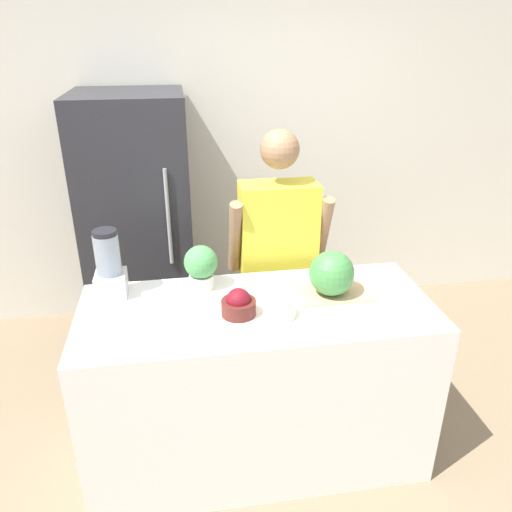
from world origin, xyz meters
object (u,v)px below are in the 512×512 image
at_px(bowl_cherries, 239,304).
at_px(blender, 109,267).
at_px(refrigerator, 139,225).
at_px(person, 277,267).
at_px(potted_plant, 201,266).
at_px(watermelon, 332,273).
at_px(bowl_cream, 280,309).

height_order(bowl_cherries, blender, blender).
height_order(refrigerator, person, refrigerator).
bearing_deg(potted_plant, person, 35.02).
bearing_deg(person, bowl_cherries, -116.75).
bearing_deg(person, refrigerator, 139.26).
distance_m(watermelon, potted_plant, 0.65).
bearing_deg(bowl_cherries, potted_plant, 117.72).
bearing_deg(bowl_cherries, refrigerator, 111.49).
distance_m(person, bowl_cherries, 0.70).
xyz_separation_m(refrigerator, watermelon, (1.00, -1.23, 0.16)).
distance_m(watermelon, bowl_cream, 0.33).
bearing_deg(bowl_cherries, bowl_cream, -13.34).
distance_m(bowl_cherries, bowl_cream, 0.19).
bearing_deg(blender, person, 20.01).
height_order(person, potted_plant, person).
xyz_separation_m(blender, potted_plant, (0.45, 0.01, -0.03)).
bearing_deg(watermelon, person, 107.58).
distance_m(bowl_cream, potted_plant, 0.49).
height_order(watermelon, blender, blender).
distance_m(bowl_cream, blender, 0.86).
xyz_separation_m(refrigerator, bowl_cherries, (0.53, -1.34, 0.08)).
bearing_deg(bowl_cream, bowl_cherries, 166.66).
xyz_separation_m(refrigerator, blender, (-0.07, -1.05, 0.19)).
bearing_deg(bowl_cherries, blender, 154.58).
bearing_deg(bowl_cream, person, 79.45).
relative_size(person, bowl_cherries, 10.13).
height_order(bowl_cherries, bowl_cream, bowl_cherries).
bearing_deg(potted_plant, watermelon, -16.83).
height_order(refrigerator, blender, refrigerator).
height_order(person, bowl_cherries, person).
relative_size(refrigerator, person, 1.07).
xyz_separation_m(refrigerator, potted_plant, (0.37, -1.04, 0.16)).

